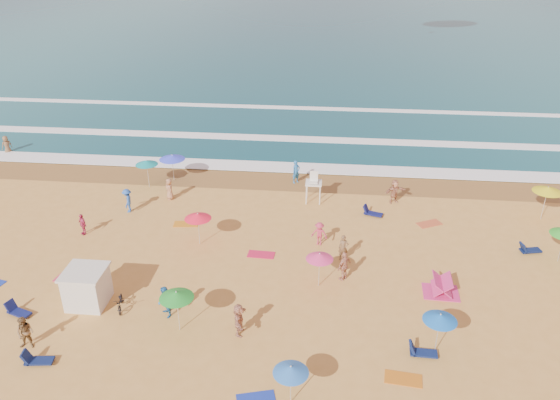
{
  "coord_description": "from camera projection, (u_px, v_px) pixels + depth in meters",
  "views": [
    {
      "loc": [
        5.91,
        -27.74,
        18.64
      ],
      "look_at": [
        2.55,
        6.0,
        1.5
      ],
      "focal_mm": 35.0,
      "sensor_mm": 36.0,
      "label": 1
    }
  ],
  "objects": [
    {
      "name": "ground",
      "position": [
        229.0,
        264.0,
        33.56
      ],
      "size": [
        220.0,
        220.0,
        0.0
      ],
      "primitive_type": "plane",
      "color": "gold",
      "rests_on": "ground"
    },
    {
      "name": "ocean",
      "position": [
        306.0,
        30.0,
        108.17
      ],
      "size": [
        220.0,
        140.0,
        0.18
      ],
      "primitive_type": "cube",
      "color": "#0C4756",
      "rests_on": "ground"
    },
    {
      "name": "wet_sand",
      "position": [
        257.0,
        179.0,
        44.66
      ],
      "size": [
        220.0,
        220.0,
        0.0
      ],
      "primitive_type": "plane",
      "color": "olive",
      "rests_on": "ground"
    },
    {
      "name": "surf_foam",
      "position": [
        269.0,
        140.0,
        52.45
      ],
      "size": [
        200.0,
        18.7,
        0.05
      ],
      "color": "white",
      "rests_on": "ground"
    },
    {
      "name": "cabana",
      "position": [
        87.0,
        288.0,
        29.62
      ],
      "size": [
        2.0,
        2.0,
        2.0
      ],
      "primitive_type": "cube",
      "color": "silver",
      "rests_on": "ground"
    },
    {
      "name": "cabana_roof",
      "position": [
        84.0,
        272.0,
        29.15
      ],
      "size": [
        2.2,
        2.2,
        0.12
      ],
      "primitive_type": "cube",
      "color": "silver",
      "rests_on": "cabana"
    },
    {
      "name": "bicycle",
      "position": [
        120.0,
        302.0,
        29.45
      ],
      "size": [
        0.99,
        1.7,
        0.85
      ],
      "primitive_type": "imported",
      "rotation": [
        0.0,
        0.0,
        0.28
      ],
      "color": "black",
      "rests_on": "ground"
    },
    {
      "name": "lifeguard_stand",
      "position": [
        313.0,
        189.0,
        40.64
      ],
      "size": [
        1.2,
        1.2,
        2.1
      ],
      "primitive_type": null,
      "color": "white",
      "rests_on": "ground"
    },
    {
      "name": "beach_umbrellas",
      "position": [
        225.0,
        233.0,
        32.8
      ],
      "size": [
        56.59,
        25.09,
        0.8
      ],
      "color": "#3847FC",
      "rests_on": "ground"
    },
    {
      "name": "loungers",
      "position": [
        312.0,
        294.0,
        30.5
      ],
      "size": [
        46.25,
        17.29,
        0.34
      ],
      "color": "#0E1249",
      "rests_on": "ground"
    },
    {
      "name": "towels",
      "position": [
        210.0,
        296.0,
        30.6
      ],
      "size": [
        36.68,
        18.68,
        0.03
      ],
      "color": "red",
      "rests_on": "ground"
    },
    {
      "name": "beachgoers",
      "position": [
        187.0,
        229.0,
        35.63
      ],
      "size": [
        35.65,
        25.3,
        2.14
      ],
      "color": "#2570B0",
      "rests_on": "ground"
    }
  ]
}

